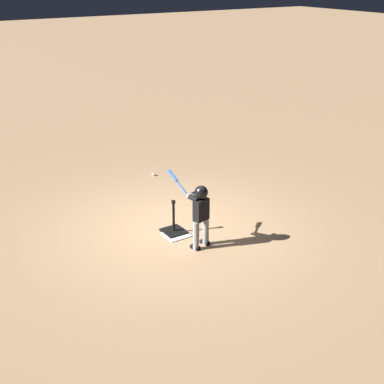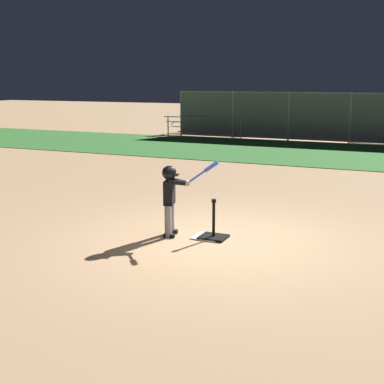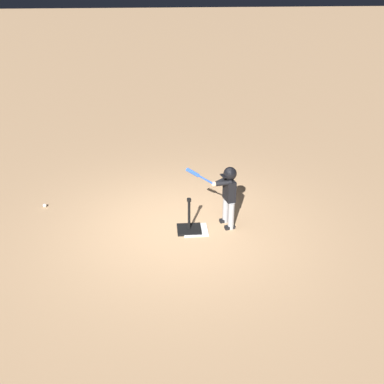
# 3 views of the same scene
# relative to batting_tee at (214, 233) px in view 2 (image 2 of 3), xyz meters

# --- Properties ---
(ground_plane) EXTENTS (90.00, 90.00, 0.00)m
(ground_plane) POSITION_rel_batting_tee_xyz_m (0.15, -0.11, -0.09)
(ground_plane) COLOR tan
(grass_outfield_strip) EXTENTS (56.00, 6.34, 0.02)m
(grass_outfield_strip) POSITION_rel_batting_tee_xyz_m (0.15, 10.98, -0.08)
(grass_outfield_strip) COLOR #33702D
(grass_outfield_strip) RESTS_ON ground_plane
(backstop_fence) EXTENTS (15.17, 0.08, 2.04)m
(backstop_fence) POSITION_rel_batting_tee_xyz_m (0.15, 14.64, 0.98)
(backstop_fence) COLOR #9E9EA3
(backstop_fence) RESTS_ON ground_plane
(home_plate) EXTENTS (0.45, 0.45, 0.02)m
(home_plate) POSITION_rel_batting_tee_xyz_m (-0.12, 0.01, -0.08)
(home_plate) COLOR white
(home_plate) RESTS_ON ground_plane
(batting_tee) EXTENTS (0.44, 0.39, 0.66)m
(batting_tee) POSITION_rel_batting_tee_xyz_m (0.00, 0.00, 0.00)
(batting_tee) COLOR black
(batting_tee) RESTS_ON ground_plane
(batter_child) EXTENTS (0.92, 0.42, 1.28)m
(batter_child) POSITION_rel_batting_tee_xyz_m (-0.71, -0.12, 0.66)
(batter_child) COLOR gray
(batter_child) RESTS_ON ground_plane
(bleachers_far_left) EXTENTS (3.90, 1.76, 0.90)m
(bleachers_far_left) POSITION_rel_batting_tee_xyz_m (-6.27, 15.36, 0.35)
(bleachers_far_left) COLOR #93969E
(bleachers_far_left) RESTS_ON ground_plane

